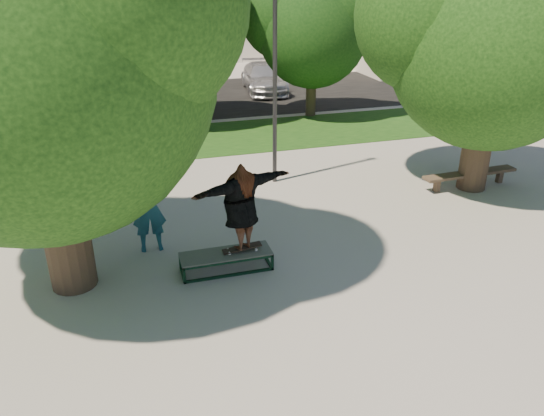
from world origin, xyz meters
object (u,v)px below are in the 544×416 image
object	(u,v)px
grind_box	(226,261)
car_grey	(156,96)
lamppost	(275,68)
bench	(470,175)
car_silver_b	(264,78)
bystander	(149,208)
tree_left	(26,43)
car_dark	(136,86)
tree_right	(491,31)

from	to	relation	value
grind_box	car_grey	world-z (taller)	car_grey
lamppost	bench	size ratio (longest dim) A/B	2.17
bench	car_silver_b	world-z (taller)	car_silver_b
bystander	car_silver_b	bearing A→B (deg)	64.93
tree_left	bystander	world-z (taller)	tree_left
car_dark	tree_right	bearing A→B (deg)	-68.26
grind_box	bench	distance (m)	7.68
bystander	lamppost	bearing A→B (deg)	38.90
car_silver_b	car_dark	bearing A→B (deg)	-168.43
lamppost	bystander	xyz separation A→B (m)	(-3.65, -3.01, -2.19)
car_dark	tree_left	bearing A→B (deg)	-108.52
grind_box	lamppost	bearing A→B (deg)	61.68
car_dark	car_grey	xyz separation A→B (m)	(0.63, -2.33, 0.04)
car_grey	car_silver_b	bearing A→B (deg)	26.68
car_dark	grind_box	bearing A→B (deg)	-97.22
lamppost	car_grey	world-z (taller)	lamppost
tree_right	car_silver_b	xyz separation A→B (m)	(-1.96, 13.42, -3.44)
tree_left	bench	distance (m)	11.22
lamppost	car_dark	distance (m)	11.66
car_dark	lamppost	bearing A→B (deg)	-84.43
bystander	tree_left	bearing A→B (deg)	-151.99
car_silver_b	grind_box	bearing A→B (deg)	-101.80
tree_right	car_grey	world-z (taller)	tree_right
bench	car_silver_b	xyz separation A→B (m)	(-2.03, 13.43, 0.29)
car_silver_b	bench	bearing A→B (deg)	-74.77
bench	car_dark	xyz separation A→B (m)	(-8.04, 12.91, 0.33)
lamppost	car_dark	size ratio (longest dim) A/B	1.47
grind_box	car_silver_b	size ratio (longest dim) A/B	0.40
bystander	car_grey	size ratio (longest dim) A/B	0.37
grind_box	bench	size ratio (longest dim) A/B	0.64
lamppost	car_grey	xyz separation A→B (m)	(-2.43, 8.65, -2.43)
car_grey	tree_right	bearing A→B (deg)	-56.41
grind_box	car_silver_b	xyz separation A→B (m)	(5.27, 15.80, 0.46)
tree_right	car_dark	xyz separation A→B (m)	(-7.98, 12.90, -3.41)
tree_left	lamppost	distance (m)	6.70
tree_left	car_dark	xyz separation A→B (m)	(2.23, 14.89, -3.74)
tree_right	car_dark	world-z (taller)	tree_right
grind_box	car_grey	xyz separation A→B (m)	(-0.11, 12.96, 0.54)
grind_box	car_grey	distance (m)	12.97
grind_box	car_dark	xyz separation A→B (m)	(-0.74, 15.29, 0.50)
tree_right	bystander	size ratio (longest dim) A/B	3.38
lamppost	tree_right	bearing A→B (deg)	-21.28
car_silver_b	lamppost	bearing A→B (deg)	-97.75
lamppost	grind_box	distance (m)	5.72
bystander	car_silver_b	world-z (taller)	bystander
tree_left	bench	world-z (taller)	tree_left
bystander	bench	size ratio (longest dim) A/B	0.68
tree_right	bench	distance (m)	3.73
tree_right	grind_box	xyz separation A→B (m)	(-7.24, -2.39, -3.90)
tree_right	lamppost	xyz separation A→B (m)	(-4.92, 1.92, -0.94)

